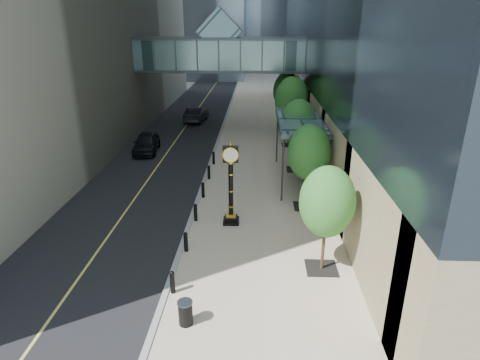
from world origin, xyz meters
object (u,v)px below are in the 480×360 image
at_px(car_far, 197,114).
at_px(pedestrian, 311,180).
at_px(trash_bin, 185,313).
at_px(street_clock, 231,189).
at_px(car_near, 146,143).

bearing_deg(car_far, pedestrian, 124.24).
bearing_deg(trash_bin, pedestrian, 64.69).
height_order(street_clock, trash_bin, street_clock).
distance_m(street_clock, car_far, 25.08).
height_order(trash_bin, pedestrian, pedestrian).
bearing_deg(street_clock, pedestrian, 42.99).
relative_size(trash_bin, car_near, 0.19).
height_order(trash_bin, car_near, car_near).
distance_m(street_clock, car_near, 15.20).
bearing_deg(street_clock, car_far, 101.22).
height_order(trash_bin, car_far, car_far).
distance_m(car_near, car_far, 11.91).
distance_m(trash_bin, car_near, 21.98).
height_order(pedestrian, car_near, car_near).
relative_size(pedestrian, car_near, 0.32).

